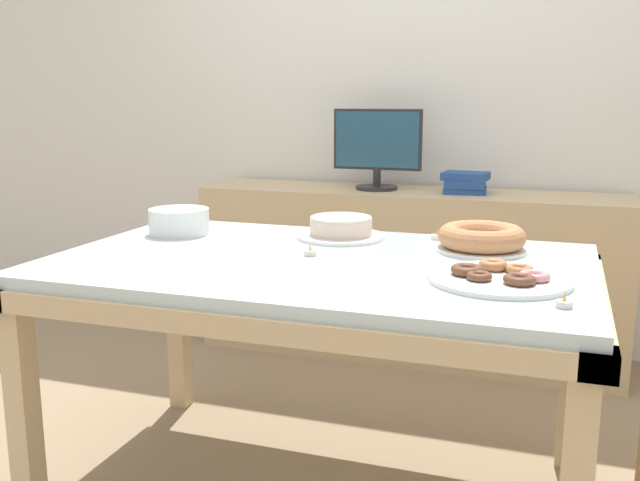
{
  "coord_description": "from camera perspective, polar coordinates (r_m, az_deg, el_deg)",
  "views": [
    {
      "loc": [
        0.67,
        -1.96,
        1.24
      ],
      "look_at": [
        0.01,
        -0.02,
        0.82
      ],
      "focal_mm": 40.0,
      "sensor_mm": 36.0,
      "label": 1
    }
  ],
  "objects": [
    {
      "name": "tealight_near_cakes",
      "position": [
        2.16,
        -0.8,
        -0.95
      ],
      "size": [
        0.04,
        0.04,
        0.04
      ],
      "color": "silver",
      "rests_on": "dining_table"
    },
    {
      "name": "pastry_platter",
      "position": [
        1.92,
        14.2,
        -2.85
      ],
      "size": [
        0.37,
        0.37,
        0.04
      ],
      "color": "white",
      "rests_on": "dining_table"
    },
    {
      "name": "wall_back",
      "position": [
        3.64,
        8.39,
        12.3
      ],
      "size": [
        8.0,
        0.1,
        2.6
      ],
      "primitive_type": "cube",
      "color": "white",
      "rests_on": "ground"
    },
    {
      "name": "tealight_left_edge",
      "position": [
        1.73,
        18.95,
        -4.77
      ],
      "size": [
        0.04,
        0.04,
        0.04
      ],
      "color": "silver",
      "rests_on": "dining_table"
    },
    {
      "name": "book_stack",
      "position": [
        3.33,
        11.55,
        4.55
      ],
      "size": [
        0.21,
        0.19,
        0.1
      ],
      "color": "#23478C",
      "rests_on": "sideboard"
    },
    {
      "name": "sideboard",
      "position": [
        3.45,
        7.04,
        -2.66
      ],
      "size": [
        1.99,
        0.44,
        0.8
      ],
      "color": "#D1B284",
      "rests_on": "ground"
    },
    {
      "name": "cake_chocolate_round",
      "position": [
        2.43,
        1.69,
        0.95
      ],
      "size": [
        0.3,
        0.3,
        0.07
      ],
      "color": "white",
      "rests_on": "dining_table"
    },
    {
      "name": "tealight_right_edge",
      "position": [
        2.44,
        9.31,
        0.32
      ],
      "size": [
        0.04,
        0.04,
        0.04
      ],
      "color": "silver",
      "rests_on": "dining_table"
    },
    {
      "name": "computer_monitor",
      "position": [
        3.39,
        4.6,
        7.27
      ],
      "size": [
        0.42,
        0.2,
        0.38
      ],
      "color": "#262628",
      "rests_on": "sideboard"
    },
    {
      "name": "plate_stack",
      "position": [
        2.54,
        -11.2,
        1.51
      ],
      "size": [
        0.21,
        0.21,
        0.09
      ],
      "color": "white",
      "rests_on": "dining_table"
    },
    {
      "name": "cake_golden_bundt",
      "position": [
        2.27,
        12.8,
        0.16
      ],
      "size": [
        0.28,
        0.28,
        0.08
      ],
      "color": "white",
      "rests_on": "dining_table"
    },
    {
      "name": "dining_table",
      "position": [
        2.15,
        -0.09,
        -3.75
      ],
      "size": [
        1.62,
        1.0,
        0.76
      ],
      "color": "silver",
      "rests_on": "ground"
    }
  ]
}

